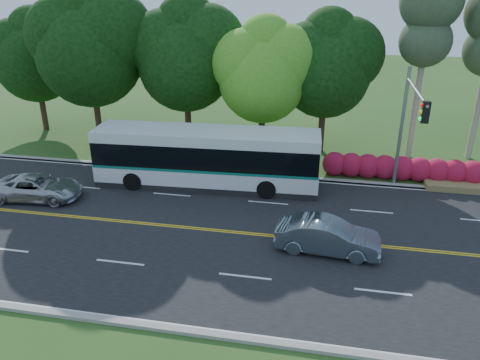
% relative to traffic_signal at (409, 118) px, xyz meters
% --- Properties ---
extents(ground, '(120.00, 120.00, 0.00)m').
position_rel_traffic_signal_xyz_m(ground, '(-6.49, -5.40, -4.67)').
color(ground, '#27501A').
rests_on(ground, ground).
extents(road, '(60.00, 14.00, 0.02)m').
position_rel_traffic_signal_xyz_m(road, '(-6.49, -5.40, -4.66)').
color(road, black).
rests_on(road, ground).
extents(curb_north, '(60.00, 0.30, 0.15)m').
position_rel_traffic_signal_xyz_m(curb_north, '(-6.49, 1.75, -4.60)').
color(curb_north, '#9A958B').
rests_on(curb_north, ground).
extents(curb_south, '(60.00, 0.30, 0.15)m').
position_rel_traffic_signal_xyz_m(curb_south, '(-6.49, -12.55, -4.60)').
color(curb_south, '#9A958B').
rests_on(curb_south, ground).
extents(grass_verge, '(60.00, 4.00, 0.10)m').
position_rel_traffic_signal_xyz_m(grass_verge, '(-6.49, 3.60, -4.62)').
color(grass_verge, '#27501A').
rests_on(grass_verge, ground).
extents(lane_markings, '(57.60, 13.82, 0.00)m').
position_rel_traffic_signal_xyz_m(lane_markings, '(-6.59, -5.40, -4.65)').
color(lane_markings, gold).
rests_on(lane_markings, road).
extents(tree_row, '(44.70, 9.10, 13.84)m').
position_rel_traffic_signal_xyz_m(tree_row, '(-11.65, 6.73, 2.06)').
color(tree_row, '#301C15').
rests_on(tree_row, ground).
extents(bougainvillea_hedge, '(9.50, 2.25, 1.50)m').
position_rel_traffic_signal_xyz_m(bougainvillea_hedge, '(0.69, 2.75, -3.95)').
color(bougainvillea_hedge, '#9C0D3E').
rests_on(bougainvillea_hedge, ground).
extents(traffic_signal, '(0.42, 6.10, 7.00)m').
position_rel_traffic_signal_xyz_m(traffic_signal, '(0.00, 0.00, 0.00)').
color(traffic_signal, gray).
rests_on(traffic_signal, ground).
extents(transit_bus, '(13.01, 3.37, 3.38)m').
position_rel_traffic_signal_xyz_m(transit_bus, '(-10.86, -0.21, -2.98)').
color(transit_bus, silver).
rests_on(transit_bus, road).
extents(sedan, '(4.74, 1.96, 1.53)m').
position_rel_traffic_signal_xyz_m(sedan, '(-3.74, -6.30, -3.89)').
color(sedan, slate).
rests_on(sedan, road).
extents(suv, '(5.02, 2.68, 1.34)m').
position_rel_traffic_signal_xyz_m(suv, '(-19.61, -3.77, -3.98)').
color(suv, '#B1B2B6').
rests_on(suv, road).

